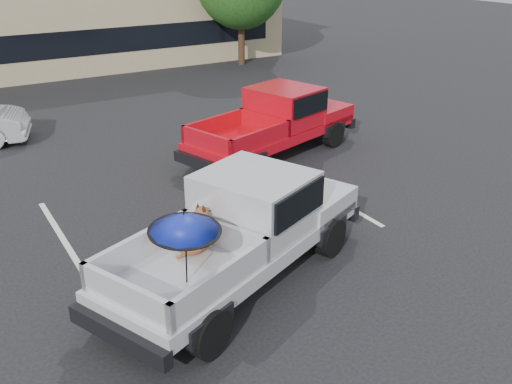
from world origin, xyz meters
TOP-DOWN VIEW (x-y plane):
  - ground at (0.00, 0.00)m, footprint 90.00×90.00m
  - stripe_left at (-3.00, 2.00)m, footprint 0.12×5.00m
  - stripe_right at (3.00, 2.00)m, footprint 0.12×5.00m
  - silver_pickup at (-0.40, -0.54)m, footprint 6.00×4.02m
  - red_pickup at (3.73, 4.61)m, footprint 5.90×3.44m

SIDE VIEW (x-z plane):
  - ground at x=0.00m, z-range 0.00..0.00m
  - stripe_left at x=-3.00m, z-range 0.00..0.01m
  - stripe_right at x=3.00m, z-range 0.00..0.01m
  - red_pickup at x=3.73m, z-range 0.09..1.92m
  - silver_pickup at x=-0.40m, z-range 0.02..2.08m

